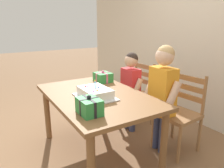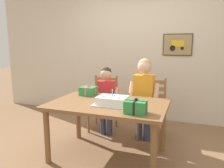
{
  "view_description": "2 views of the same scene",
  "coord_description": "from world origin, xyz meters",
  "px_view_note": "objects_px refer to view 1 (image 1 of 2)",
  "views": [
    {
      "loc": [
        1.97,
        -1.0,
        1.48
      ],
      "look_at": [
        0.04,
        0.17,
        0.83
      ],
      "focal_mm": 34.28,
      "sensor_mm": 36.0,
      "label": 1
    },
    {
      "loc": [
        0.95,
        -2.48,
        1.45
      ],
      "look_at": [
        0.01,
        0.12,
        0.95
      ],
      "focal_mm": 35.02,
      "sensor_mm": 36.0,
      "label": 2
    }
  ],
  "objects_px": {
    "gift_box_red_large": "(89,106)",
    "chair_right": "(180,113)",
    "dining_table": "(97,102)",
    "birthday_cake": "(95,93)",
    "gift_box_beside_cake": "(103,77)",
    "chair_left": "(136,93)",
    "child_older": "(162,89)",
    "child_younger": "(130,84)"
  },
  "relations": [
    {
      "from": "dining_table",
      "to": "gift_box_beside_cake",
      "type": "relative_size",
      "value": 6.56
    },
    {
      "from": "gift_box_red_large",
      "to": "child_younger",
      "type": "bearing_deg",
      "value": 126.76
    },
    {
      "from": "child_older",
      "to": "dining_table",
      "type": "bearing_deg",
      "value": -115.57
    },
    {
      "from": "dining_table",
      "to": "gift_box_beside_cake",
      "type": "distance_m",
      "value": 0.55
    },
    {
      "from": "dining_table",
      "to": "gift_box_beside_cake",
      "type": "bearing_deg",
      "value": 143.65
    },
    {
      "from": "birthday_cake",
      "to": "gift_box_beside_cake",
      "type": "bearing_deg",
      "value": 143.52
    },
    {
      "from": "gift_box_beside_cake",
      "to": "child_older",
      "type": "xyz_separation_m",
      "value": [
        0.74,
        0.35,
        -0.03
      ]
    },
    {
      "from": "gift_box_red_large",
      "to": "gift_box_beside_cake",
      "type": "xyz_separation_m",
      "value": [
        -0.85,
        0.6,
        -0.01
      ]
    },
    {
      "from": "child_older",
      "to": "child_younger",
      "type": "xyz_separation_m",
      "value": [
        -0.6,
        0.0,
        -0.09
      ]
    },
    {
      "from": "chair_right",
      "to": "child_younger",
      "type": "relative_size",
      "value": 0.83
    },
    {
      "from": "gift_box_beside_cake",
      "to": "dining_table",
      "type": "bearing_deg",
      "value": -36.35
    },
    {
      "from": "gift_box_beside_cake",
      "to": "child_older",
      "type": "relative_size",
      "value": 0.18
    },
    {
      "from": "gift_box_beside_cake",
      "to": "child_older",
      "type": "height_order",
      "value": "child_older"
    },
    {
      "from": "gift_box_red_large",
      "to": "child_older",
      "type": "bearing_deg",
      "value": 96.61
    },
    {
      "from": "dining_table",
      "to": "birthday_cake",
      "type": "relative_size",
      "value": 3.32
    },
    {
      "from": "chair_left",
      "to": "gift_box_red_large",
      "type": "bearing_deg",
      "value": -54.11
    },
    {
      "from": "gift_box_beside_cake",
      "to": "child_younger",
      "type": "relative_size",
      "value": 0.2
    },
    {
      "from": "chair_left",
      "to": "chair_right",
      "type": "height_order",
      "value": "same"
    },
    {
      "from": "child_younger",
      "to": "child_older",
      "type": "bearing_deg",
      "value": -0.03
    },
    {
      "from": "gift_box_beside_cake",
      "to": "chair_left",
      "type": "xyz_separation_m",
      "value": [
        0.01,
        0.56,
        -0.32
      ]
    },
    {
      "from": "dining_table",
      "to": "gift_box_beside_cake",
      "type": "height_order",
      "value": "gift_box_beside_cake"
    },
    {
      "from": "gift_box_beside_cake",
      "to": "gift_box_red_large",
      "type": "bearing_deg",
      "value": -35.37
    },
    {
      "from": "dining_table",
      "to": "chair_right",
      "type": "bearing_deg",
      "value": 64.85
    },
    {
      "from": "birthday_cake",
      "to": "chair_right",
      "type": "xyz_separation_m",
      "value": [
        0.33,
        0.94,
        -0.31
      ]
    },
    {
      "from": "child_younger",
      "to": "dining_table",
      "type": "bearing_deg",
      "value": -66.66
    },
    {
      "from": "gift_box_red_large",
      "to": "child_older",
      "type": "distance_m",
      "value": 0.96
    },
    {
      "from": "birthday_cake",
      "to": "chair_right",
      "type": "distance_m",
      "value": 1.04
    },
    {
      "from": "chair_right",
      "to": "child_younger",
      "type": "bearing_deg",
      "value": -163.05
    },
    {
      "from": "gift_box_red_large",
      "to": "child_younger",
      "type": "relative_size",
      "value": 0.21
    },
    {
      "from": "dining_table",
      "to": "gift_box_red_large",
      "type": "relative_size",
      "value": 6.23
    },
    {
      "from": "gift_box_red_large",
      "to": "chair_right",
      "type": "height_order",
      "value": "chair_right"
    },
    {
      "from": "dining_table",
      "to": "birthday_cake",
      "type": "bearing_deg",
      "value": -37.15
    },
    {
      "from": "gift_box_red_large",
      "to": "chair_left",
      "type": "xyz_separation_m",
      "value": [
        -0.84,
        1.17,
        -0.33
      ]
    },
    {
      "from": "chair_right",
      "to": "child_older",
      "type": "bearing_deg",
      "value": -113.85
    },
    {
      "from": "gift_box_beside_cake",
      "to": "chair_left",
      "type": "relative_size",
      "value": 0.24
    },
    {
      "from": "gift_box_red_large",
      "to": "chair_right",
      "type": "bearing_deg",
      "value": 90.82
    },
    {
      "from": "chair_left",
      "to": "child_younger",
      "type": "height_order",
      "value": "child_younger"
    },
    {
      "from": "child_younger",
      "to": "birthday_cake",
      "type": "bearing_deg",
      "value": -63.1
    },
    {
      "from": "birthday_cake",
      "to": "gift_box_red_large",
      "type": "xyz_separation_m",
      "value": [
        0.35,
        -0.23,
        0.02
      ]
    },
    {
      "from": "gift_box_beside_cake",
      "to": "child_older",
      "type": "bearing_deg",
      "value": 25.26
    },
    {
      "from": "gift_box_beside_cake",
      "to": "chair_right",
      "type": "height_order",
      "value": "chair_right"
    },
    {
      "from": "gift_box_red_large",
      "to": "child_younger",
      "type": "xyz_separation_m",
      "value": [
        -0.71,
        0.95,
        -0.13
      ]
    }
  ]
}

